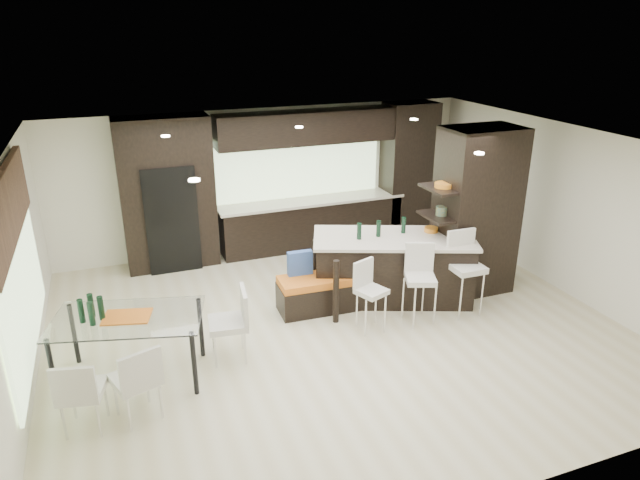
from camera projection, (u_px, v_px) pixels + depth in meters
name	position (u px, v px, depth m)	size (l,w,h in m)	color
ground	(334.00, 326.00, 8.39)	(8.00, 8.00, 0.00)	beige
back_wall	(266.00, 179.00, 10.95)	(8.00, 0.02, 2.70)	silver
left_wall	(15.00, 286.00, 6.58)	(0.02, 7.00, 2.70)	silver
right_wall	(564.00, 209.00, 9.22)	(0.02, 7.00, 2.70)	silver
ceiling	(336.00, 145.00, 7.41)	(8.00, 7.00, 0.02)	white
window_left	(21.00, 279.00, 6.76)	(0.04, 3.20, 1.90)	#B2D199
window_back	(297.00, 167.00, 11.04)	(3.40, 0.04, 1.20)	#B2D199
stone_accent	(8.00, 207.00, 6.44)	(0.08, 3.00, 0.80)	brown
ceiling_spots	(329.00, 143.00, 7.63)	(4.00, 3.00, 0.02)	white
back_cabinetry	(297.00, 181.00, 10.82)	(6.80, 0.68, 2.70)	black
refrigerator	(170.00, 216.00, 10.13)	(0.90, 0.68, 1.90)	black
partition_column	(476.00, 212.00, 9.11)	(1.20, 0.80, 2.70)	black
kitchen_island	(393.00, 267.00, 9.10)	(2.52, 1.08, 1.05)	black
stool_left	(371.00, 304.00, 8.16)	(0.37, 0.37, 0.85)	beige
stool_mid	(419.00, 292.00, 8.37)	(0.42, 0.42, 0.96)	beige
stool_right	(465.00, 282.00, 8.60)	(0.46, 0.46, 1.05)	beige
bench	(325.00, 292.00, 8.82)	(1.43, 0.55, 0.55)	black
floor_vase	(442.00, 253.00, 9.46)	(0.44, 0.44, 1.21)	#49583E
dining_table	(131.00, 348.00, 7.06)	(1.78, 1.00, 0.86)	white
chair_near	(136.00, 384.00, 6.34)	(0.47, 0.47, 0.88)	beige
chair_far	(83.00, 396.00, 6.17)	(0.46, 0.46, 0.84)	beige
chair_end	(228.00, 328.00, 7.45)	(0.49, 0.49, 0.91)	beige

